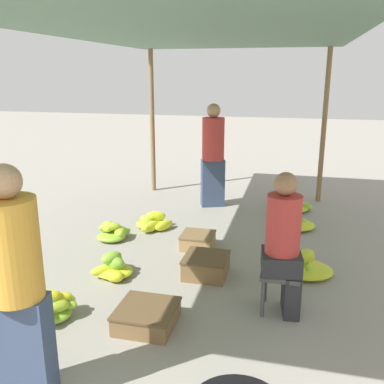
% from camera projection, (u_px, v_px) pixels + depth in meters
% --- Properties ---
extents(canopy_post_back_left, '(0.08, 0.08, 2.48)m').
position_uv_depth(canopy_post_back_left, '(152.00, 122.00, 7.54)').
color(canopy_post_back_left, olive).
rests_on(canopy_post_back_left, ground).
extents(canopy_post_back_right, '(0.08, 0.08, 2.48)m').
position_uv_depth(canopy_post_back_right, '(324.00, 127.00, 6.87)').
color(canopy_post_back_right, olive).
rests_on(canopy_post_back_right, ground).
extents(canopy_tarp, '(3.31, 6.22, 0.04)m').
position_uv_depth(canopy_tarp, '(194.00, 29.00, 4.14)').
color(canopy_tarp, '#567A60').
rests_on(canopy_tarp, canopy_post_front_left).
extents(vendor_foreground, '(0.38, 0.38, 1.58)m').
position_uv_depth(vendor_foreground, '(16.00, 284.00, 2.64)').
color(vendor_foreground, '#384766').
rests_on(vendor_foreground, ground).
extents(stool, '(0.34, 0.34, 0.39)m').
position_uv_depth(stool, '(280.00, 279.00, 3.80)').
color(stool, '#4C4C4C').
rests_on(stool, ground).
extents(vendor_seated, '(0.38, 0.38, 1.29)m').
position_uv_depth(vendor_seated, '(284.00, 242.00, 3.70)').
color(vendor_seated, '#2D2D33').
rests_on(vendor_seated, ground).
extents(banana_pile_left_0, '(0.41, 0.50, 0.28)m').
position_uv_depth(banana_pile_left_0, '(52.00, 307.00, 3.73)').
color(banana_pile_left_0, yellow).
rests_on(banana_pile_left_0, ground).
extents(banana_pile_left_1, '(0.44, 0.49, 0.26)m').
position_uv_depth(banana_pile_left_1, '(113.00, 267.00, 4.54)').
color(banana_pile_left_1, '#81B835').
rests_on(banana_pile_left_1, ground).
extents(banana_pile_left_2, '(0.54, 0.54, 0.22)m').
position_uv_depth(banana_pile_left_2, '(153.00, 223.00, 5.91)').
color(banana_pile_left_2, '#CED727').
rests_on(banana_pile_left_2, ground).
extents(banana_pile_left_3, '(0.43, 0.42, 0.24)m').
position_uv_depth(banana_pile_left_3, '(114.00, 232.00, 5.53)').
color(banana_pile_left_3, '#8DBD33').
rests_on(banana_pile_left_3, ground).
extents(banana_pile_right_0, '(0.69, 0.56, 0.26)m').
position_uv_depth(banana_pile_right_0, '(291.00, 205.00, 6.67)').
color(banana_pile_right_0, '#7EB736').
rests_on(banana_pile_right_0, ground).
extents(banana_pile_right_1, '(0.69, 0.63, 0.29)m').
position_uv_depth(banana_pile_right_1, '(302.00, 266.00, 4.59)').
color(banana_pile_right_1, '#9CC330').
rests_on(banana_pile_right_1, ground).
extents(banana_pile_right_2, '(0.58, 0.59, 0.19)m').
position_uv_depth(banana_pile_right_2, '(293.00, 223.00, 5.94)').
color(banana_pile_right_2, yellow).
rests_on(banana_pile_right_2, ground).
extents(crate_near, '(0.49, 0.49, 0.17)m').
position_uv_depth(crate_near, '(147.00, 316.00, 3.63)').
color(crate_near, brown).
rests_on(crate_near, ground).
extents(crate_mid, '(0.46, 0.46, 0.22)m').
position_uv_depth(crate_mid, '(206.00, 266.00, 4.54)').
color(crate_mid, brown).
rests_on(crate_mid, ground).
extents(crate_far, '(0.39, 0.39, 0.18)m').
position_uv_depth(crate_far, '(198.00, 241.00, 5.26)').
color(crate_far, '#9E7A4C').
rests_on(crate_far, ground).
extents(shopper_walking_mid, '(0.45, 0.45, 1.63)m').
position_uv_depth(shopper_walking_mid, '(213.00, 154.00, 6.73)').
color(shopper_walking_mid, '#384766').
rests_on(shopper_walking_mid, ground).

